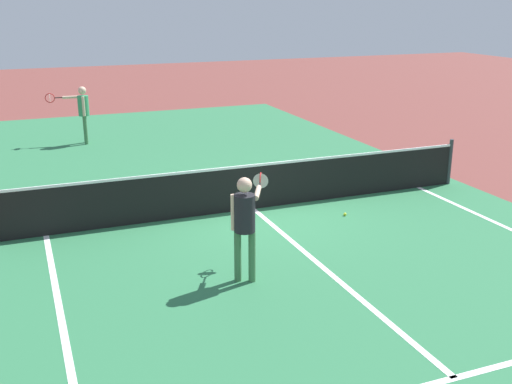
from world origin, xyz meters
TOP-DOWN VIEW (x-y plane):
  - ground_plane at (0.00, 0.00)m, footprint 60.00×60.00m
  - court_surface_inbounds at (0.00, 0.00)m, footprint 10.62×24.40m
  - line_service_near at (0.00, -6.40)m, footprint 8.22×0.10m
  - line_center_service at (0.00, -3.20)m, footprint 0.10×6.40m
  - net at (0.00, 0.00)m, footprint 9.97×0.09m
  - player_near at (-1.34, -3.09)m, footprint 0.86×1.03m
  - player_far at (-2.52, 7.48)m, footprint 1.21×0.58m
  - tennis_ball_near_net at (1.57, -1.07)m, footprint 0.07×0.07m

SIDE VIEW (x-z plane):
  - ground_plane at x=0.00m, z-range 0.00..0.00m
  - court_surface_inbounds at x=0.00m, z-range 0.00..0.00m
  - line_service_near at x=0.00m, z-range 0.00..0.01m
  - line_center_service at x=0.00m, z-range 0.00..0.01m
  - tennis_ball_near_net at x=1.57m, z-range 0.00..0.07m
  - net at x=0.00m, z-range -0.04..1.03m
  - player_near at x=-1.34m, z-range 0.20..1.87m
  - player_far at x=-2.52m, z-range 0.21..1.93m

